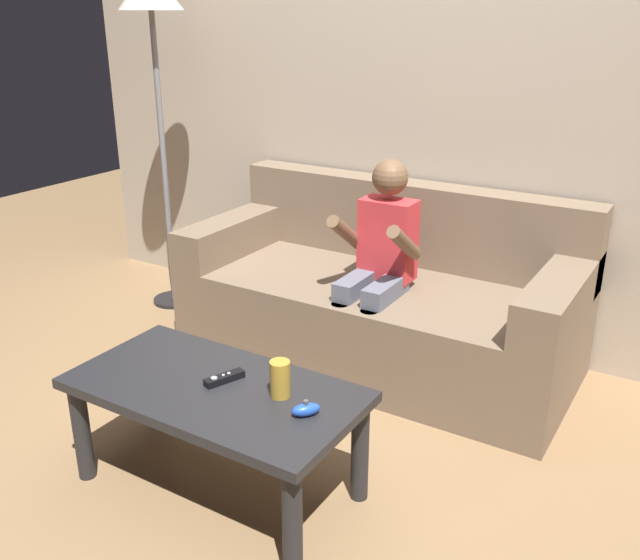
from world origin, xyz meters
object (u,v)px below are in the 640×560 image
couch (382,301)px  soda_can (280,379)px  nunchuk_blue (306,410)px  floor_lamp (152,17)px  game_remote_black_near_edge (224,378)px  person_seated_on_couch (378,260)px  coffee_table (215,402)px

couch → soda_can: 1.15m
nunchuk_blue → couch: bearing=105.7°
floor_lamp → game_remote_black_near_edge: bearing=-41.1°
soda_can → nunchuk_blue: bearing=-22.7°
person_seated_on_couch → soda_can: bearing=-81.8°
couch → game_remote_black_near_edge: couch is taller
nunchuk_blue → soda_can: (-0.13, 0.06, 0.04)m
coffee_table → game_remote_black_near_edge: 0.09m
coffee_table → game_remote_black_near_edge: bearing=70.0°
couch → floor_lamp: bearing=-179.3°
couch → game_remote_black_near_edge: (-0.01, -1.14, 0.13)m
couch → coffee_table: bearing=-91.3°
coffee_table → game_remote_black_near_edge: game_remote_black_near_edge is taller
coffee_table → game_remote_black_near_edge: size_ratio=6.82×
coffee_table → nunchuk_blue: bearing=0.7°
person_seated_on_couch → couch: bearing=109.4°
game_remote_black_near_edge → soda_can: size_ratio=1.18×
couch → nunchuk_blue: bearing=-74.3°
floor_lamp → person_seated_on_couch: bearing=-6.7°
coffee_table → soda_can: soda_can is taller
person_seated_on_couch → nunchuk_blue: 1.04m
nunchuk_blue → person_seated_on_couch: bearing=105.1°
game_remote_black_near_edge → floor_lamp: bearing=138.9°
game_remote_black_near_edge → floor_lamp: (-1.29, 1.12, 1.10)m
couch → coffee_table: (-0.03, -1.18, 0.05)m
nunchuk_blue → floor_lamp: size_ratio=0.06×
couch → nunchuk_blue: size_ratio=18.29×
couch → nunchuk_blue: 1.23m
couch → soda_can: size_ratio=14.63×
couch → floor_lamp: floor_lamp is taller
floor_lamp → nunchuk_blue: bearing=-35.3°
coffee_table → floor_lamp: bearing=137.7°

